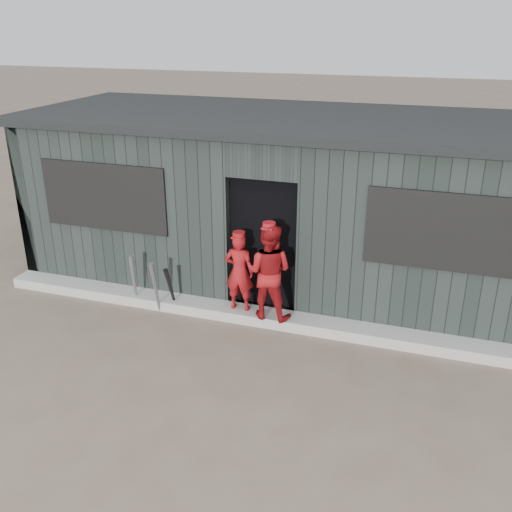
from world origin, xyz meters
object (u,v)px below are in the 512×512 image
(bat_mid, at_px, (156,288))
(bat_right, at_px, (171,289))
(bat_left, at_px, (134,280))
(player_red_right, at_px, (269,271))
(dugout, at_px, (290,200))
(player_grey_back, at_px, (278,270))
(player_red_left, at_px, (239,272))

(bat_mid, distance_m, bat_right, 0.24)
(bat_left, bearing_deg, player_red_right, 1.38)
(bat_right, distance_m, dugout, 2.38)
(bat_mid, height_order, player_grey_back, player_grey_back)
(player_grey_back, distance_m, dugout, 1.35)
(player_grey_back, bearing_deg, bat_mid, 37.17)
(bat_left, relative_size, player_red_right, 0.62)
(bat_mid, height_order, dugout, dugout)
(player_grey_back, height_order, dugout, dugout)
(player_red_right, height_order, player_grey_back, player_red_right)
(bat_left, distance_m, bat_right, 0.59)
(bat_left, distance_m, player_red_left, 1.63)
(bat_left, height_order, bat_mid, bat_mid)
(player_red_right, relative_size, player_grey_back, 1.18)
(bat_right, xyz_separation_m, player_red_right, (1.46, 0.04, 0.47))
(player_grey_back, relative_size, dugout, 0.14)
(bat_left, xyz_separation_m, player_red_right, (2.05, 0.05, 0.40))
(bat_left, relative_size, bat_right, 1.16)
(dugout, bearing_deg, bat_mid, -126.06)
(bat_mid, bearing_deg, bat_left, 161.12)
(bat_mid, relative_size, bat_right, 1.19)
(bat_left, relative_size, dugout, 0.10)
(player_red_left, distance_m, dugout, 1.79)
(player_red_right, height_order, dugout, dugout)
(bat_right, bearing_deg, player_red_right, 1.42)
(bat_left, bearing_deg, dugout, 44.30)
(bat_mid, height_order, player_red_right, player_red_right)
(bat_mid, xyz_separation_m, dugout, (1.42, 1.95, 0.86))
(bat_left, height_order, player_grey_back, player_grey_back)
(player_red_left, relative_size, player_grey_back, 0.99)
(player_grey_back, bearing_deg, player_red_right, 103.44)
(player_red_left, bearing_deg, bat_mid, 10.86)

